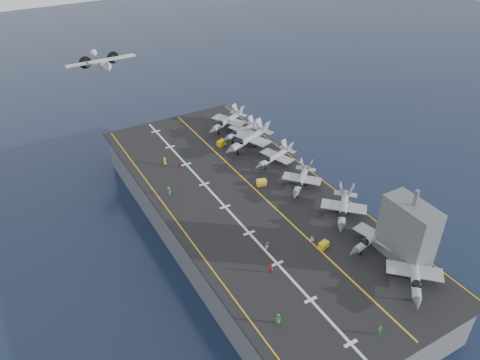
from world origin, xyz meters
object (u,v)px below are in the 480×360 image
fighter_jet_0 (415,273)px  tow_cart_a (324,245)px  transport_plane (102,65)px  island_superstructure (409,225)px

fighter_jet_0 → tow_cart_a: bearing=116.2°
fighter_jet_0 → transport_plane: (-24.34, 96.49, 11.32)m
tow_cart_a → transport_plane: transport_plane is taller
island_superstructure → fighter_jet_0: size_ratio=0.88×
island_superstructure → transport_plane: (-27.73, 90.62, 6.32)m
tow_cart_a → transport_plane: 84.07m
fighter_jet_0 → island_superstructure: bearing=60.0°
fighter_jet_0 → tow_cart_a: (-7.48, 15.20, -1.91)m
island_superstructure → transport_plane: transport_plane is taller
island_superstructure → fighter_jet_0: (-3.38, -5.87, -5.00)m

